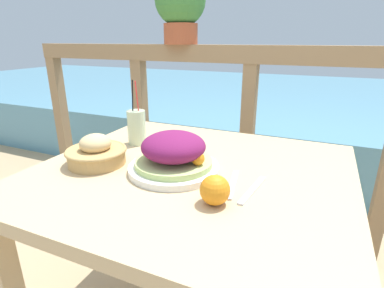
{
  "coord_description": "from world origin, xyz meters",
  "views": [
    {
      "loc": [
        0.35,
        -0.8,
        1.13
      ],
      "look_at": [
        -0.03,
        0.06,
        0.8
      ],
      "focal_mm": 28.0,
      "sensor_mm": 36.0,
      "label": 1
    }
  ],
  "objects_px": {
    "bread_basket": "(96,153)",
    "potted_plant": "(180,5)",
    "drink_glass": "(137,127)",
    "salad_plate": "(174,155)"
  },
  "relations": [
    {
      "from": "salad_plate",
      "to": "potted_plant",
      "type": "relative_size",
      "value": 0.8
    },
    {
      "from": "bread_basket",
      "to": "salad_plate",
      "type": "bearing_deg",
      "value": 10.82
    },
    {
      "from": "salad_plate",
      "to": "bread_basket",
      "type": "xyz_separation_m",
      "value": [
        -0.26,
        -0.05,
        -0.01
      ]
    },
    {
      "from": "drink_glass",
      "to": "bread_basket",
      "type": "xyz_separation_m",
      "value": [
        -0.01,
        -0.23,
        -0.03
      ]
    },
    {
      "from": "drink_glass",
      "to": "bread_basket",
      "type": "distance_m",
      "value": 0.23
    },
    {
      "from": "salad_plate",
      "to": "drink_glass",
      "type": "bearing_deg",
      "value": 144.95
    },
    {
      "from": "bread_basket",
      "to": "potted_plant",
      "type": "xyz_separation_m",
      "value": [
        -0.09,
        0.84,
        0.52
      ]
    },
    {
      "from": "bread_basket",
      "to": "potted_plant",
      "type": "bearing_deg",
      "value": 96.32
    },
    {
      "from": "salad_plate",
      "to": "drink_glass",
      "type": "relative_size",
      "value": 1.14
    },
    {
      "from": "salad_plate",
      "to": "bread_basket",
      "type": "bearing_deg",
      "value": -169.18
    }
  ]
}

